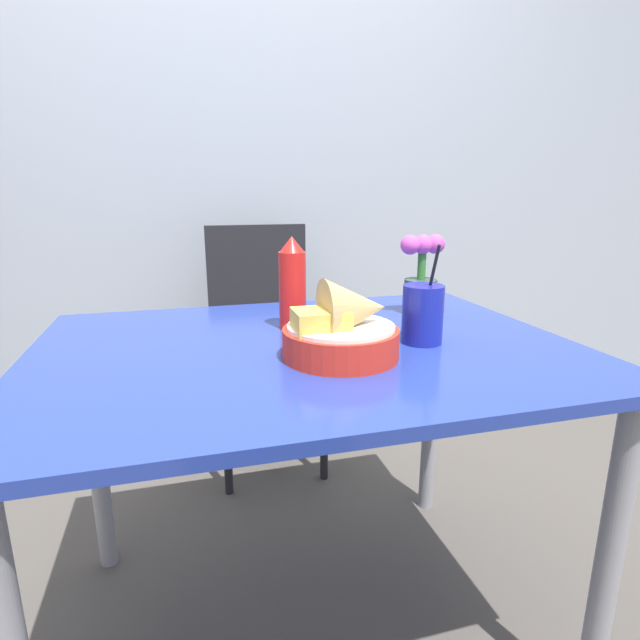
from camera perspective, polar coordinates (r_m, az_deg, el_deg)
The scene contains 8 objects.
ground_plane at distance 1.49m, azimuth -1.34°, elevation -31.23°, with size 12.00×12.00×0.00m, color #4C4742.
wall_window at distance 2.26m, azimuth -9.72°, elevation 20.18°, with size 7.00×0.06×2.60m.
dining_table at distance 1.12m, azimuth -1.53°, elevation -7.57°, with size 1.15×0.85×0.75m.
chair_far_window at distance 2.01m, azimuth -6.67°, elevation -0.42°, with size 0.40×0.40×0.94m.
food_basket at distance 0.99m, azimuth 2.81°, elevation -1.01°, with size 0.23×0.23×0.16m.
ketchup_bottle at distance 1.19m, azimuth -3.26°, elevation 4.09°, with size 0.06×0.06×0.22m.
drink_cup at distance 1.11m, azimuth 11.64°, elevation 0.47°, with size 0.09×0.09×0.22m.
flower_vase at distance 1.37m, azimuth 11.48°, elevation 4.83°, with size 0.12×0.09×0.21m.
Camera 1 is at (-0.25, -1.01, 1.07)m, focal length 28.00 mm.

